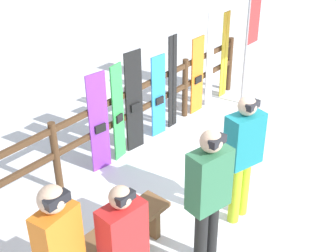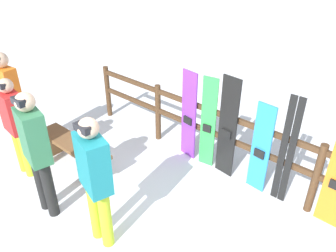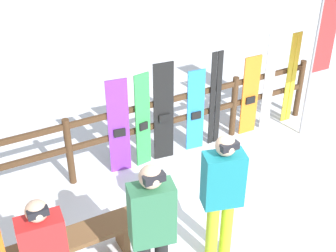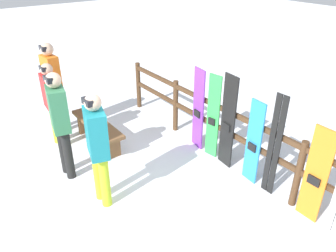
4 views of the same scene
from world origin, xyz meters
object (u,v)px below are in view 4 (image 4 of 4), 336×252
object	(u,v)px
bench	(97,128)
snowboard_green	(213,117)
snowboard_black_stripe	(228,122)
snowboard_orange	(316,176)
ski_pair_black	(274,146)
person_teal	(97,144)
person_orange	(52,81)
person_plaid_green	(60,119)
snowboard_purple	(198,110)
snowboard_blue	(254,143)
person_red	(52,100)

from	to	relation	value
bench	snowboard_green	distance (m)	2.15
snowboard_black_stripe	snowboard_orange	size ratio (longest dim) A/B	1.16
snowboard_orange	snowboard_black_stripe	bearing A→B (deg)	179.99
snowboard_black_stripe	ski_pair_black	xyz separation A→B (m)	(0.91, 0.00, -0.00)
person_teal	snowboard_black_stripe	size ratio (longest dim) A/B	1.05
bench	person_orange	world-z (taller)	person_orange
bench	person_orange	size ratio (longest dim) A/B	0.84
person_plaid_green	snowboard_green	xyz separation A→B (m)	(0.96, 2.26, -0.27)
person_plaid_green	snowboard_orange	bearing A→B (deg)	38.15
person_plaid_green	person_teal	bearing A→B (deg)	10.00
person_teal	snowboard_green	xyz separation A→B (m)	(0.03, 2.10, -0.23)
snowboard_purple	snowboard_black_stripe	size ratio (longest dim) A/B	0.94
snowboard_green	person_plaid_green	bearing A→B (deg)	-112.93
bench	snowboard_green	bearing A→B (deg)	43.35
ski_pair_black	snowboard_black_stripe	bearing A→B (deg)	-179.79
snowboard_orange	bench	bearing A→B (deg)	-157.28
person_teal	snowboard_green	bearing A→B (deg)	89.31
snowboard_purple	snowboard_green	xyz separation A→B (m)	(0.38, 0.00, 0.00)
snowboard_purple	snowboard_green	bearing A→B (deg)	0.00
person_teal	snowboard_green	distance (m)	2.11
person_plaid_green	person_teal	world-z (taller)	person_plaid_green
snowboard_black_stripe	snowboard_orange	distance (m)	1.58
person_plaid_green	ski_pair_black	world-z (taller)	person_plaid_green
person_plaid_green	person_orange	world-z (taller)	person_orange
person_teal	snowboard_blue	size ratio (longest dim) A/B	1.23
snowboard_black_stripe	bench	bearing A→B (deg)	-142.33
snowboard_orange	person_teal	bearing A→B (deg)	-132.89
person_orange	snowboard_orange	distance (m)	4.79
person_red	bench	bearing A→B (deg)	53.94
person_orange	ski_pair_black	size ratio (longest dim) A/B	1.12
snowboard_black_stripe	snowboard_blue	bearing A→B (deg)	-0.02
person_orange	snowboard_green	distance (m)	3.11
ski_pair_black	person_teal	bearing A→B (deg)	-121.25
person_orange	snowboard_orange	bearing A→B (deg)	22.54
person_teal	ski_pair_black	size ratio (longest dim) A/B	1.06
person_plaid_green	person_orange	distance (m)	1.59
person_orange	snowboard_blue	distance (m)	3.87
person_red	person_teal	bearing A→B (deg)	-1.51
snowboard_green	snowboard_blue	bearing A→B (deg)	-0.01
person_teal	ski_pair_black	distance (m)	2.46
snowboard_orange	person_plaid_green	bearing A→B (deg)	-141.85
snowboard_orange	person_orange	bearing A→B (deg)	-157.46
snowboard_green	ski_pair_black	bearing A→B (deg)	0.16
snowboard_purple	snowboard_green	distance (m)	0.38
person_teal	ski_pair_black	bearing A→B (deg)	58.75
snowboard_purple	snowboard_blue	distance (m)	1.27
bench	snowboard_purple	world-z (taller)	snowboard_purple
snowboard_purple	ski_pair_black	distance (m)	1.63
ski_pair_black	snowboard_orange	xyz separation A→B (m)	(0.67, -0.00, -0.11)
ski_pair_black	snowboard_blue	bearing A→B (deg)	-179.43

